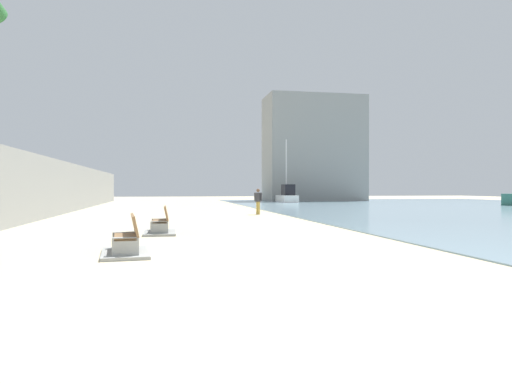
% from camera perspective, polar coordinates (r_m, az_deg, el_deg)
% --- Properties ---
extents(ground_plane, '(120.00, 120.00, 0.00)m').
position_cam_1_polar(ground_plane, '(28.17, -8.97, -2.81)').
color(ground_plane, '#C6B793').
extents(seawall, '(0.80, 64.00, 3.29)m').
position_cam_1_polar(seawall, '(28.84, -24.04, 0.49)').
color(seawall, gray).
rests_on(seawall, ground).
extents(bench_near, '(1.29, 2.19, 0.98)m').
position_cam_1_polar(bench_near, '(11.95, -15.45, -6.23)').
color(bench_near, gray).
rests_on(bench_near, ground).
extents(bench_far, '(1.12, 2.11, 0.98)m').
position_cam_1_polar(bench_far, '(17.08, -11.49, -4.19)').
color(bench_far, gray).
rests_on(bench_far, ground).
extents(person_walking, '(0.43, 0.37, 1.58)m').
position_cam_1_polar(person_walking, '(28.63, 0.25, -0.93)').
color(person_walking, gold).
rests_on(person_walking, ground).
extents(boat_outer, '(1.69, 4.42, 7.01)m').
position_cam_1_polar(boat_outer, '(52.31, 3.79, -0.42)').
color(boat_outer, white).
rests_on(boat_outer, water_bay).
extents(harbor_building, '(12.00, 6.00, 12.93)m').
position_cam_1_polar(harbor_building, '(59.22, 7.01, 5.19)').
color(harbor_building, gray).
rests_on(harbor_building, ground).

